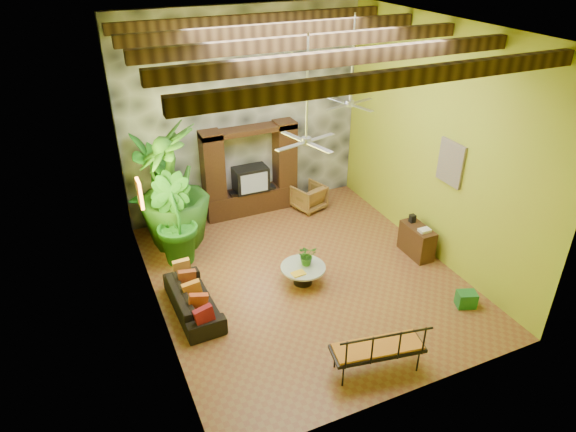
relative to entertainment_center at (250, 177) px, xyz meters
name	(u,v)px	position (x,y,z in m)	size (l,w,h in m)	color
ground	(304,276)	(0.00, -3.14, -0.97)	(7.00, 7.00, 0.00)	brown
ceiling	(308,28)	(0.00, -3.14, 4.03)	(6.00, 7.00, 0.02)	silver
back_wall	(243,114)	(0.00, 0.36, 1.53)	(6.00, 0.02, 5.00)	#A3B729
left_wall	(145,197)	(-3.00, -3.14, 1.53)	(0.02, 7.00, 5.00)	#A3B729
right_wall	(435,143)	(3.00, -3.14, 1.53)	(0.02, 7.00, 5.00)	#A3B729
stone_accent_wall	(244,114)	(0.00, 0.30, 1.53)	(5.98, 0.10, 4.98)	#33363A
ceiling_beams	(308,42)	(0.00, -3.14, 3.81)	(5.95, 5.36, 0.22)	#3E2913
entertainment_center	(250,177)	(0.00, 0.00, 0.00)	(2.40, 0.55, 2.30)	#321D0E
ceiling_fan_front	(306,130)	(-0.20, -3.54, 2.44)	(1.28, 1.28, 1.86)	#B1B0B5
ceiling_fan_back	(350,94)	(1.60, -1.94, 2.44)	(1.28, 1.28, 1.86)	#B1B0B5
wall_art_mask	(140,193)	(-2.96, -2.14, 1.13)	(0.06, 0.32, 0.55)	orange
wall_art_painting	(451,163)	(2.96, -3.74, 1.33)	(0.06, 0.70, 0.90)	teal
sofa	(193,300)	(-2.42, -3.31, -0.70)	(1.84, 0.72, 0.54)	black
wicker_armchair	(309,197)	(1.41, -0.49, -0.63)	(0.72, 0.74, 0.67)	brown
tall_plant_a	(155,186)	(-2.39, -0.14, 0.29)	(1.32, 0.89, 2.51)	#1E6B1C
tall_plant_b	(173,220)	(-2.28, -1.42, 0.03)	(1.09, 0.88, 1.99)	#1E671B
tall_plant_c	(172,187)	(-2.09, -0.71, 0.46)	(1.60, 1.60, 2.85)	#265B17
coffee_table	(303,272)	(-0.13, -3.35, -0.71)	(0.92, 0.92, 0.40)	black
centerpiece_plant	(307,255)	(-0.01, -3.29, -0.35)	(0.39, 0.34, 0.43)	#2A6119
yellow_tray	(298,273)	(-0.32, -3.54, -0.55)	(0.27, 0.19, 0.03)	gold
iron_bench	(380,348)	(-0.06, -6.08, -0.43)	(1.60, 0.82, 0.57)	black
side_console	(417,241)	(2.65, -3.42, -0.61)	(0.40, 0.88, 0.70)	#3E2613
green_bin	(466,299)	(2.44, -5.32, -0.81)	(0.36, 0.27, 0.32)	#1B6535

